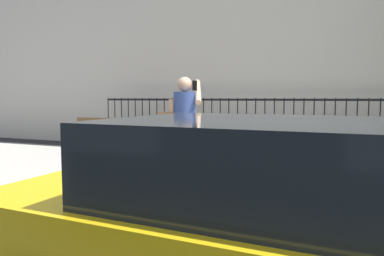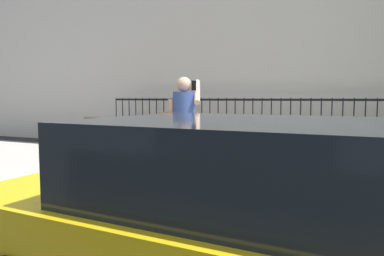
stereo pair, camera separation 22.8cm
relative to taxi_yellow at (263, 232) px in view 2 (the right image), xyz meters
name	(u,v)px [view 2 (the right image)]	position (x,y,z in m)	size (l,w,h in m)	color
ground_plane	(243,241)	(-0.54, 1.44, -0.70)	(60.00, 60.00, 0.00)	black
sidewalk	(279,188)	(-0.54, 3.64, -0.63)	(28.00, 4.40, 0.15)	#B2ADA3
iron_fence	(305,120)	(-0.54, 7.34, 0.32)	(12.03, 0.04, 1.60)	black
taxi_yellow	(263,232)	(0.00, 0.00, 0.00)	(4.27, 2.00, 1.45)	yellow
pedestrian_on_phone	(182,125)	(-1.84, 2.59, 0.48)	(0.72, 0.56, 1.77)	tan
street_bench	(113,135)	(-5.02, 5.11, -0.05)	(1.60, 0.45, 0.95)	brown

